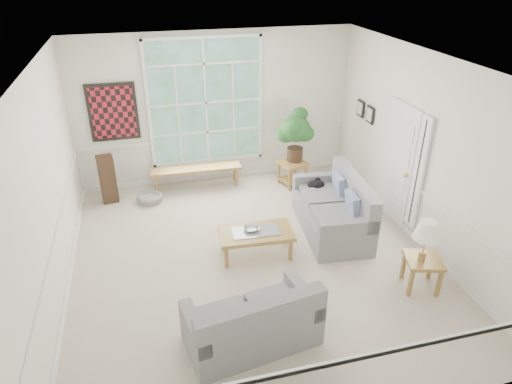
% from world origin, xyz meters
% --- Properties ---
extents(floor, '(5.50, 6.00, 0.01)m').
position_xyz_m(floor, '(0.00, 0.00, -0.01)').
color(floor, '#BAAE9D').
rests_on(floor, ground).
extents(ceiling, '(5.50, 6.00, 0.02)m').
position_xyz_m(ceiling, '(0.00, 0.00, 3.00)').
color(ceiling, white).
rests_on(ceiling, ground).
extents(wall_back, '(5.50, 0.02, 3.00)m').
position_xyz_m(wall_back, '(0.00, 3.00, 1.50)').
color(wall_back, white).
rests_on(wall_back, ground).
extents(wall_front, '(5.50, 0.02, 3.00)m').
position_xyz_m(wall_front, '(0.00, -3.00, 1.50)').
color(wall_front, white).
rests_on(wall_front, ground).
extents(wall_left, '(0.02, 6.00, 3.00)m').
position_xyz_m(wall_left, '(-2.75, 0.00, 1.50)').
color(wall_left, white).
rests_on(wall_left, ground).
extents(wall_right, '(0.02, 6.00, 3.00)m').
position_xyz_m(wall_right, '(2.75, 0.00, 1.50)').
color(wall_right, white).
rests_on(wall_right, ground).
extents(window_back, '(2.30, 0.08, 2.40)m').
position_xyz_m(window_back, '(-0.20, 2.96, 1.65)').
color(window_back, white).
rests_on(window_back, wall_back).
extents(entry_door, '(0.08, 0.90, 2.10)m').
position_xyz_m(entry_door, '(2.71, 0.60, 1.05)').
color(entry_door, white).
rests_on(entry_door, floor).
extents(door_sidelight, '(0.08, 0.26, 1.90)m').
position_xyz_m(door_sidelight, '(2.71, -0.03, 1.15)').
color(door_sidelight, white).
rests_on(door_sidelight, wall_right).
extents(wall_art, '(0.90, 0.06, 1.10)m').
position_xyz_m(wall_art, '(-1.95, 2.95, 1.60)').
color(wall_art, maroon).
rests_on(wall_art, wall_back).
extents(wall_frame_near, '(0.04, 0.26, 0.32)m').
position_xyz_m(wall_frame_near, '(2.71, 1.75, 1.55)').
color(wall_frame_near, black).
rests_on(wall_frame_near, wall_right).
extents(wall_frame_far, '(0.04, 0.26, 0.32)m').
position_xyz_m(wall_frame_far, '(2.71, 2.15, 1.55)').
color(wall_frame_far, black).
rests_on(wall_frame_far, wall_right).
extents(loveseat_right, '(1.11, 1.90, 0.98)m').
position_xyz_m(loveseat_right, '(1.48, 0.44, 0.49)').
color(loveseat_right, gray).
rests_on(loveseat_right, floor).
extents(loveseat_front, '(1.68, 1.05, 0.85)m').
position_xyz_m(loveseat_front, '(-0.44, -1.68, 0.42)').
color(loveseat_front, gray).
rests_on(loveseat_front, floor).
extents(coffee_table, '(1.18, 0.69, 0.43)m').
position_xyz_m(coffee_table, '(0.06, 0.07, 0.21)').
color(coffee_table, olive).
rests_on(coffee_table, floor).
extents(pewter_bowl, '(0.31, 0.31, 0.07)m').
position_xyz_m(pewter_bowl, '(0.01, 0.12, 0.46)').
color(pewter_bowl, '#97979C').
rests_on(pewter_bowl, coffee_table).
extents(window_bench, '(1.81, 0.41, 0.42)m').
position_xyz_m(window_bench, '(-0.51, 2.65, 0.21)').
color(window_bench, olive).
rests_on(window_bench, floor).
extents(end_table, '(0.61, 0.61, 0.50)m').
position_xyz_m(end_table, '(1.41, 2.27, 0.25)').
color(end_table, olive).
rests_on(end_table, floor).
extents(houseplant, '(0.75, 0.75, 1.09)m').
position_xyz_m(houseplant, '(1.47, 2.35, 1.04)').
color(houseplant, '#235624').
rests_on(houseplant, end_table).
extents(side_table, '(0.60, 0.60, 0.50)m').
position_xyz_m(side_table, '(2.13, -1.29, 0.25)').
color(side_table, olive).
rests_on(side_table, floor).
extents(table_lamp, '(0.42, 0.42, 0.62)m').
position_xyz_m(table_lamp, '(2.07, -1.30, 0.80)').
color(table_lamp, silver).
rests_on(table_lamp, side_table).
extents(pet_bed, '(0.62, 0.62, 0.14)m').
position_xyz_m(pet_bed, '(-1.47, 2.26, 0.07)').
color(pet_bed, slate).
rests_on(pet_bed, floor).
extents(floor_speaker, '(0.32, 0.26, 0.94)m').
position_xyz_m(floor_speaker, '(-2.21, 2.46, 0.47)').
color(floor_speaker, '#362417').
rests_on(floor_speaker, floor).
extents(cat, '(0.37, 0.31, 0.15)m').
position_xyz_m(cat, '(1.44, 1.08, 0.58)').
color(cat, black).
rests_on(cat, loveseat_right).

